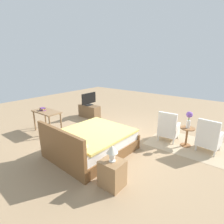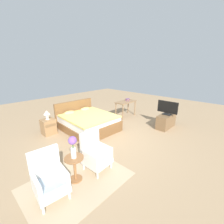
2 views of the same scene
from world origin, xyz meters
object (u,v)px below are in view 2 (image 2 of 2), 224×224
object	(u,v)px
side_table	(75,166)
book_stack	(128,100)
armchair_by_window_left	(49,179)
tv_flatscreen	(167,108)
flower_vase	(73,145)
tv_stand	(166,121)
nightstand	(49,127)
table_lamp	(47,114)
bed	(87,122)
armchair_by_window_right	(95,154)
vanity_desk	(126,104)

from	to	relation	value
side_table	book_stack	bearing A→B (deg)	23.87
armchair_by_window_left	side_table	world-z (taller)	armchair_by_window_left
armchair_by_window_left	side_table	distance (m)	0.55
tv_flatscreen	book_stack	world-z (taller)	tv_flatscreen
flower_vase	book_stack	world-z (taller)	flower_vase
armchair_by_window_left	tv_stand	distance (m)	4.63
side_table	armchair_by_window_left	bearing A→B (deg)	-177.85
side_table	flower_vase	size ratio (longest dim) A/B	1.16
armchair_by_window_left	nightstand	size ratio (longest dim) A/B	1.68
armchair_by_window_left	tv_stand	xyz separation A→B (m)	(4.63, -0.14, -0.12)
table_lamp	tv_flatscreen	distance (m)	4.43
tv_flatscreen	side_table	bearing A→B (deg)	177.71
bed	armchair_by_window_left	xyz separation A→B (m)	(-2.42, -1.99, 0.08)
nightstand	table_lamp	size ratio (longest dim) A/B	1.66
armchair_by_window_right	flower_vase	size ratio (longest dim) A/B	1.93
nightstand	table_lamp	world-z (taller)	table_lamp
vanity_desk	bed	bearing A→B (deg)	176.76
armchair_by_window_left	side_table	xyz separation A→B (m)	(0.55, 0.02, -0.04)
armchair_by_window_right	nightstand	distance (m)	2.66
armchair_by_window_right	tv_stand	distance (m)	3.53
table_lamp	side_table	bearing A→B (deg)	-103.73
nightstand	tv_stand	bearing A→B (deg)	-39.19
nightstand	tv_stand	distance (m)	4.43
book_stack	armchair_by_window_right	bearing A→B (deg)	-152.78
bed	nightstand	distance (m)	1.39
bed	armchair_by_window_left	size ratio (longest dim) A/B	2.27
armchair_by_window_left	table_lamp	bearing A→B (deg)	65.81
flower_vase	vanity_desk	world-z (taller)	flower_vase
tv_stand	tv_flatscreen	world-z (taller)	tv_flatscreen
bed	armchair_by_window_left	world-z (taller)	bed
armchair_by_window_right	nightstand	size ratio (longest dim) A/B	1.68
side_table	table_lamp	xyz separation A→B (m)	(0.64, 2.64, 0.42)
vanity_desk	flower_vase	bearing A→B (deg)	-155.57
side_table	vanity_desk	xyz separation A→B (m)	(4.07, 1.85, 0.28)
flower_vase	vanity_desk	distance (m)	4.48
nightstand	bed	bearing A→B (deg)	-28.46
flower_vase	tv_stand	distance (m)	4.12
nightstand	tv_flatscreen	world-z (taller)	tv_flatscreen
bed	tv_flatscreen	distance (m)	3.12
bed	nightstand	size ratio (longest dim) A/B	3.81
bed	flower_vase	distance (m)	2.77
armchair_by_window_left	tv_stand	size ratio (longest dim) A/B	0.96
book_stack	armchair_by_window_left	bearing A→B (deg)	-158.40
table_lamp	vanity_desk	size ratio (longest dim) A/B	0.32
flower_vase	nightstand	xyz separation A→B (m)	(0.64, 2.64, -0.57)
vanity_desk	book_stack	distance (m)	0.23
flower_vase	armchair_by_window_left	bearing A→B (deg)	-177.85
bed	tv_stand	distance (m)	3.08
flower_vase	book_stack	xyz separation A→B (m)	(4.24, 1.88, -0.06)
tv_stand	book_stack	bearing A→B (deg)	85.47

